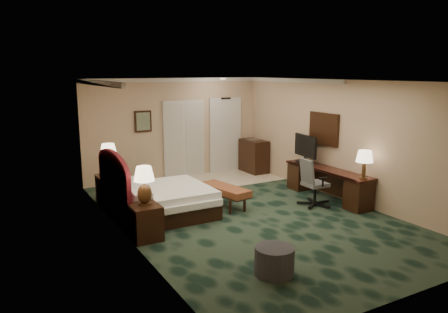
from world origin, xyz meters
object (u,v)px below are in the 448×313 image
ottoman (274,261)px  desk_chair (315,182)px  minibar (254,156)px  tv (305,149)px  desk (327,184)px  nightstand_far (110,190)px  bed_bench (225,196)px  bed (163,202)px  lamp_far (109,160)px  nightstand_near (145,222)px  lamp_near (144,186)px

ottoman → desk_chair: 3.53m
desk_chair → minibar: size_ratio=1.12×
tv → desk: bearing=-78.6°
nightstand_far → bed_bench: size_ratio=0.49×
bed → minibar: minibar is taller
bed → tv: bearing=0.4°
bed_bench → desk_chair: size_ratio=1.23×
bed_bench → ottoman: bed_bench is taller
lamp_far → desk_chair: (3.84, -2.35, -0.46)m
desk_chair → bed_bench: bearing=154.4°
nightstand_near → lamp_near: size_ratio=0.91×
ottoman → desk: size_ratio=0.24×
ottoman → tv: (3.23, 3.27, 0.84)m
tv → bed: bearing=-172.0°
bed → bed_bench: (1.39, -0.06, -0.07)m
bed_bench → desk: desk is taller
lamp_far → ottoman: (1.14, -4.61, -0.78)m
bed → desk: bearing=-11.0°
bed → bed_bench: bearing=-2.3°
desk → minibar: 3.06m
desk_chair → lamp_near: bearing=-177.1°
bed → tv: tv is taller
bed → ottoman: bearing=-82.5°
lamp_far → bed: bearing=-62.4°
bed_bench → desk_chair: desk_chair is taller
nightstand_far → bed: bearing=-61.2°
nightstand_far → lamp_near: (0.01, -2.33, 0.63)m
bed → lamp_far: size_ratio=2.58×
nightstand_near → desk: size_ratio=0.25×
lamp_far → bed_bench: 2.65m
bed → tv: (3.66, 0.03, 0.76)m
desk_chair → bed: bearing=165.2°
desk_chair → ottoman: bearing=-137.3°
bed → nightstand_near: size_ratio=2.96×
bed → minibar: bearing=32.3°
desk → nightstand_near: bearing=-175.8°
ottoman → lamp_far: bearing=103.9°
lamp_near → bed_bench: size_ratio=0.52×
minibar → nightstand_near: bearing=-142.7°
nightstand_near → minibar: (4.44, 3.38, 0.16)m
bed → nightstand_near: 1.28m
nightstand_far → tv: bearing=-16.5°
bed → lamp_far: lamp_far is taller
nightstand_near → minibar: minibar is taller
nightstand_far → lamp_near: 2.42m
lamp_near → desk_chair: 3.86m
bed_bench → minibar: size_ratio=1.37×
nightstand_far → minibar: 4.55m
bed_bench → lamp_far: bearing=134.7°
lamp_far → ottoman: 4.81m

